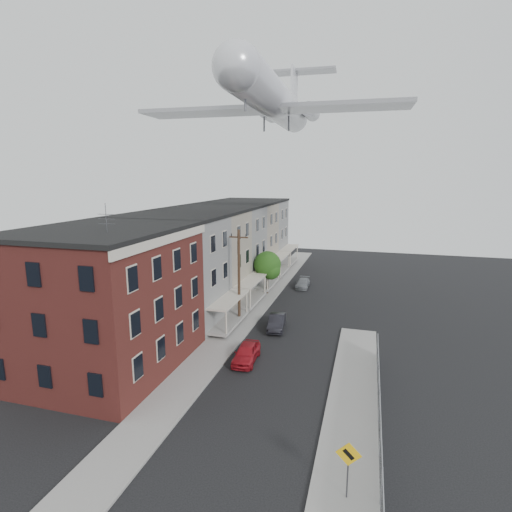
{
  "coord_description": "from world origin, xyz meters",
  "views": [
    {
      "loc": [
        5.94,
        -16.43,
        13.76
      ],
      "look_at": [
        -0.84,
        7.19,
        8.87
      ],
      "focal_mm": 28.0,
      "sensor_mm": 36.0,
      "label": 1
    }
  ],
  "objects_px": {
    "car_near": "(246,353)",
    "car_mid": "(277,322)",
    "street_tree": "(268,266)",
    "warning_sign": "(348,462)",
    "utility_pole": "(239,275)",
    "airplane": "(276,101)",
    "car_far": "(303,283)"
  },
  "relations": [
    {
      "from": "warning_sign",
      "to": "car_far",
      "type": "height_order",
      "value": "warning_sign"
    },
    {
      "from": "street_tree",
      "to": "car_mid",
      "type": "distance_m",
      "value": 11.37
    },
    {
      "from": "car_mid",
      "to": "utility_pole",
      "type": "bearing_deg",
      "value": 164.76
    },
    {
      "from": "car_near",
      "to": "car_mid",
      "type": "height_order",
      "value": "car_near"
    },
    {
      "from": "car_mid",
      "to": "airplane",
      "type": "bearing_deg",
      "value": 98.89
    },
    {
      "from": "car_near",
      "to": "car_far",
      "type": "distance_m",
      "value": 21.63
    },
    {
      "from": "car_far",
      "to": "car_near",
      "type": "bearing_deg",
      "value": -93.13
    },
    {
      "from": "car_mid",
      "to": "car_far",
      "type": "relative_size",
      "value": 1.06
    },
    {
      "from": "utility_pole",
      "to": "car_far",
      "type": "height_order",
      "value": "utility_pole"
    },
    {
      "from": "street_tree",
      "to": "car_near",
      "type": "xyz_separation_m",
      "value": [
        2.75,
        -17.51,
        -2.77
      ]
    },
    {
      "from": "airplane",
      "to": "car_mid",
      "type": "bearing_deg",
      "value": -73.98
    },
    {
      "from": "street_tree",
      "to": "car_mid",
      "type": "xyz_separation_m",
      "value": [
        3.47,
        -10.47,
        -2.79
      ]
    },
    {
      "from": "car_mid",
      "to": "car_near",
      "type": "bearing_deg",
      "value": -102.96
    },
    {
      "from": "car_mid",
      "to": "street_tree",
      "type": "bearing_deg",
      "value": 101.23
    },
    {
      "from": "warning_sign",
      "to": "street_tree",
      "type": "bearing_deg",
      "value": 110.58
    },
    {
      "from": "airplane",
      "to": "warning_sign",
      "type": "bearing_deg",
      "value": -69.51
    },
    {
      "from": "car_near",
      "to": "street_tree",
      "type": "bearing_deg",
      "value": 96.05
    },
    {
      "from": "warning_sign",
      "to": "utility_pole",
      "type": "relative_size",
      "value": 0.31
    },
    {
      "from": "airplane",
      "to": "car_far",
      "type": "bearing_deg",
      "value": 79.63
    },
    {
      "from": "car_mid",
      "to": "car_far",
      "type": "distance_m",
      "value": 14.58
    },
    {
      "from": "warning_sign",
      "to": "street_tree",
      "type": "height_order",
      "value": "street_tree"
    },
    {
      "from": "car_near",
      "to": "car_far",
      "type": "height_order",
      "value": "car_near"
    },
    {
      "from": "car_mid",
      "to": "car_far",
      "type": "bearing_deg",
      "value": 82.87
    },
    {
      "from": "warning_sign",
      "to": "car_mid",
      "type": "height_order",
      "value": "warning_sign"
    },
    {
      "from": "car_far",
      "to": "airplane",
      "type": "height_order",
      "value": "airplane"
    },
    {
      "from": "warning_sign",
      "to": "airplane",
      "type": "relative_size",
      "value": 0.1
    },
    {
      "from": "utility_pole",
      "to": "car_far",
      "type": "bearing_deg",
      "value": 74.85
    },
    {
      "from": "utility_pole",
      "to": "car_mid",
      "type": "xyz_separation_m",
      "value": [
        3.8,
        -0.54,
        -4.02
      ]
    },
    {
      "from": "warning_sign",
      "to": "car_near",
      "type": "height_order",
      "value": "warning_sign"
    },
    {
      "from": "street_tree",
      "to": "airplane",
      "type": "distance_m",
      "value": 18.18
    },
    {
      "from": "car_near",
      "to": "car_mid",
      "type": "relative_size",
      "value": 0.99
    },
    {
      "from": "utility_pole",
      "to": "car_mid",
      "type": "relative_size",
      "value": 2.25
    }
  ]
}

